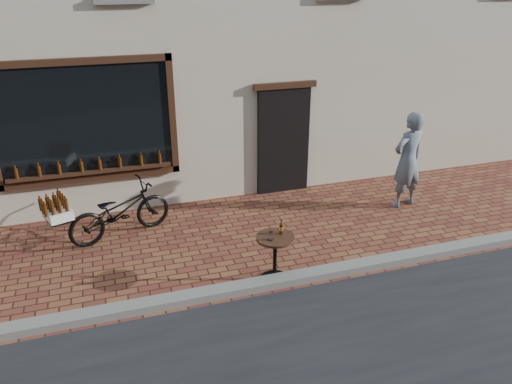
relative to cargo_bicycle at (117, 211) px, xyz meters
name	(u,v)px	position (x,y,z in m)	size (l,w,h in m)	color
ground	(243,299)	(1.54, -2.45, -0.49)	(90.00, 90.00, 0.00)	#5E291E
kerb	(239,288)	(1.54, -2.25, -0.43)	(90.00, 0.25, 0.12)	slate
cargo_bicycle	(117,211)	(0.00, 0.00, 0.00)	(2.20, 1.25, 1.03)	black
bistro_table	(275,249)	(2.15, -2.10, 0.03)	(0.58, 0.58, 0.99)	black
pedestrian	(408,160)	(5.48, -0.40, 0.46)	(0.70, 0.46, 1.91)	slate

